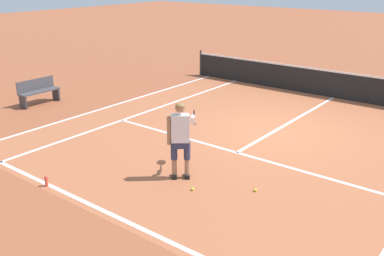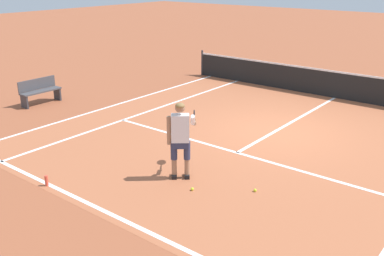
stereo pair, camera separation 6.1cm
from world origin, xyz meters
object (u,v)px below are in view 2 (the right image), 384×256
object	(u,v)px
tennis_ball_by_baseline	(192,189)
tennis_ball_near_feet	(255,190)
courtside_bench	(40,91)
water_bottle	(47,181)
tennis_player	(181,135)

from	to	relation	value
tennis_ball_by_baseline	tennis_ball_near_feet	bearing A→B (deg)	35.90
tennis_ball_near_feet	courtside_bench	distance (m)	9.07
water_bottle	tennis_ball_near_feet	bearing A→B (deg)	34.79
tennis_ball_near_feet	water_bottle	world-z (taller)	water_bottle
tennis_player	courtside_bench	size ratio (longest dim) A/B	1.22
courtside_bench	water_bottle	bearing A→B (deg)	-32.75
tennis_player	tennis_ball_near_feet	xyz separation A→B (m)	(1.62, 0.43, -0.96)
courtside_bench	tennis_ball_near_feet	bearing A→B (deg)	-6.28
tennis_player	tennis_ball_by_baseline	xyz separation A→B (m)	(0.58, -0.33, -0.96)
courtside_bench	water_bottle	world-z (taller)	courtside_bench
tennis_ball_near_feet	water_bottle	xyz separation A→B (m)	(-3.59, -2.49, 0.08)
courtside_bench	water_bottle	size ratio (longest dim) A/B	6.06
tennis_ball_by_baseline	water_bottle	bearing A→B (deg)	-145.68
tennis_ball_near_feet	tennis_ball_by_baseline	bearing A→B (deg)	-144.10
tennis_ball_by_baseline	water_bottle	world-z (taller)	water_bottle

